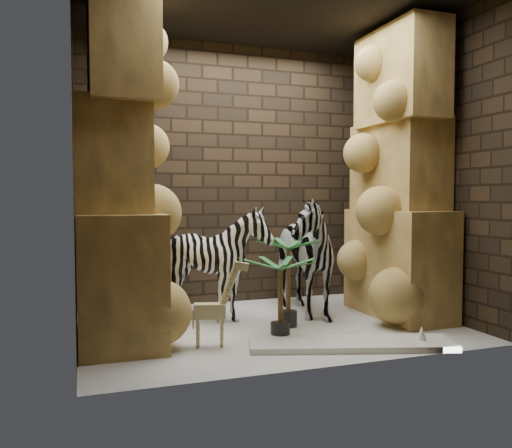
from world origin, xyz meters
name	(u,v)px	position (x,y,z in m)	size (l,w,h in m)	color
floor	(270,326)	(0.00, 0.00, 0.00)	(3.50, 3.50, 0.00)	silver
ceiling	(271,7)	(0.00, 0.00, 3.00)	(3.50, 3.50, 0.00)	black
wall_back	(233,174)	(0.00, 1.25, 1.50)	(3.50, 3.50, 0.00)	#302316
wall_front	(332,160)	(0.00, -1.25, 1.50)	(3.50, 3.50, 0.00)	#302316
wall_left	(74,165)	(-1.75, 0.00, 1.50)	(3.00, 3.00, 0.00)	#302316
wall_right	(426,172)	(1.75, 0.00, 1.50)	(3.00, 3.00, 0.00)	#302316
rock_pillar_left	(117,166)	(-1.40, 0.00, 1.50)	(0.68, 1.30, 3.00)	#E5B75C
rock_pillar_right	(399,171)	(1.42, 0.00, 1.50)	(0.58, 1.25, 3.00)	#E5B75C
zebra_right	(295,246)	(0.44, 0.42, 0.72)	(0.66, 1.22, 1.45)	white
zebra_left	(217,269)	(-0.42, 0.41, 0.52)	(0.92, 1.14, 1.04)	white
giraffe_toy	(210,301)	(-0.71, -0.47, 0.38)	(0.39, 0.13, 0.76)	#D5C988
palm_front	(288,282)	(0.16, -0.06, 0.43)	(0.36, 0.36, 0.85)	#236A22
palm_back	(280,298)	(-0.08, -0.46, 0.36)	(0.36, 0.36, 0.72)	#236A22
surfboard	(351,344)	(0.39, -0.85, 0.03)	(1.68, 0.41, 0.05)	white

